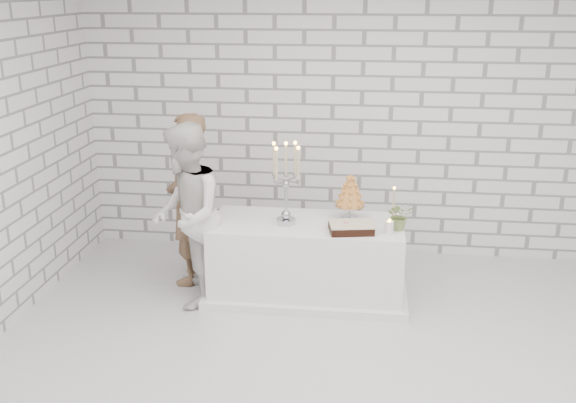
% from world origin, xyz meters
% --- Properties ---
extents(ground, '(6.00, 5.00, 0.01)m').
position_xyz_m(ground, '(0.00, 0.00, 0.00)').
color(ground, silver).
rests_on(ground, ground).
extents(wall_back, '(6.00, 0.01, 3.00)m').
position_xyz_m(wall_back, '(0.00, 2.50, 1.50)').
color(wall_back, white).
rests_on(wall_back, ground).
extents(wall_front, '(6.00, 0.01, 3.00)m').
position_xyz_m(wall_front, '(0.00, -2.50, 1.50)').
color(wall_front, white).
rests_on(wall_front, ground).
extents(cake_table, '(1.80, 0.80, 0.75)m').
position_xyz_m(cake_table, '(-0.46, 1.30, 0.38)').
color(cake_table, white).
rests_on(cake_table, ground).
extents(groom, '(0.43, 0.64, 1.72)m').
position_xyz_m(groom, '(-1.66, 1.51, 0.86)').
color(groom, brown).
rests_on(groom, ground).
extents(bride, '(0.83, 0.96, 1.72)m').
position_xyz_m(bride, '(-1.55, 1.04, 0.86)').
color(bride, silver).
rests_on(bride, ground).
extents(candelabra, '(0.39, 0.39, 0.78)m').
position_xyz_m(candelabra, '(-0.65, 1.24, 1.14)').
color(candelabra, '#AAA9B4').
rests_on(candelabra, cake_table).
extents(croquembouche, '(0.32, 0.32, 0.45)m').
position_xyz_m(croquembouche, '(-0.07, 1.43, 0.98)').
color(croquembouche, '#B66E2C').
rests_on(croquembouche, cake_table).
extents(chocolate_cake, '(0.43, 0.34, 0.08)m').
position_xyz_m(chocolate_cake, '(-0.04, 1.10, 0.79)').
color(chocolate_cake, black).
rests_on(chocolate_cake, cake_table).
extents(pillar_candle, '(0.09, 0.09, 0.12)m').
position_xyz_m(pillar_candle, '(0.30, 1.09, 0.81)').
color(pillar_candle, white).
rests_on(pillar_candle, cake_table).
extents(extra_taper, '(0.07, 0.07, 0.32)m').
position_xyz_m(extra_taper, '(0.34, 1.42, 0.91)').
color(extra_taper, '#C2B38B').
rests_on(extra_taper, cake_table).
extents(flowers, '(0.28, 0.25, 0.26)m').
position_xyz_m(flowers, '(0.39, 1.22, 0.88)').
color(flowers, '#52793E').
rests_on(flowers, cake_table).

